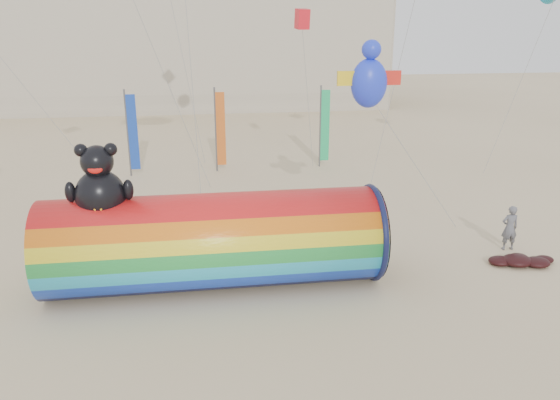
{
  "coord_description": "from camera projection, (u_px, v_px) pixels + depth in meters",
  "views": [
    {
      "loc": [
        -2.44,
        -18.06,
        8.78
      ],
      "look_at": [
        0.5,
        1.5,
        2.4
      ],
      "focal_mm": 35.0,
      "sensor_mm": 36.0,
      "label": 1
    }
  ],
  "objects": [
    {
      "name": "kite_handler",
      "position": [
        510.0,
        228.0,
        22.05
      ],
      "size": [
        0.7,
        0.47,
        1.87
      ],
      "primitive_type": "imported",
      "rotation": [
        0.0,
        0.0,
        3.11
      ],
      "color": "#595A61",
      "rests_on": "ground"
    },
    {
      "name": "hotel_building",
      "position": [
        103.0,
        9.0,
        58.42
      ],
      "size": [
        60.4,
        15.4,
        20.6
      ],
      "color": "#B7AD99",
      "rests_on": "ground"
    },
    {
      "name": "windsock_assembly",
      "position": [
        214.0,
        239.0,
        18.77
      ],
      "size": [
        11.47,
        3.49,
        5.29
      ],
      "color": "red",
      "rests_on": "ground"
    },
    {
      "name": "ground",
      "position": [
        273.0,
        275.0,
        20.04
      ],
      "size": [
        160.0,
        160.0,
        0.0
      ],
      "primitive_type": "plane",
      "color": "#CCB58C",
      "rests_on": "ground"
    },
    {
      "name": "fabric_bundle",
      "position": [
        521.0,
        261.0,
        20.85
      ],
      "size": [
        2.62,
        1.35,
        0.41
      ],
      "color": "#340909",
      "rests_on": "ground"
    },
    {
      "name": "festival_banners",
      "position": [
        227.0,
        129.0,
        33.49
      ],
      "size": [
        12.47,
        0.62,
        5.2
      ],
      "color": "#59595E",
      "rests_on": "ground"
    }
  ]
}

